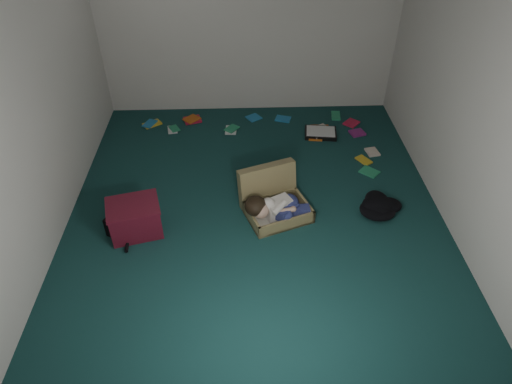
{
  "coord_description": "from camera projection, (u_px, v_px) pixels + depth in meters",
  "views": [
    {
      "loc": [
        -0.14,
        -3.76,
        3.31
      ],
      "look_at": [
        0.0,
        -0.15,
        0.35
      ],
      "focal_mm": 32.0,
      "sensor_mm": 36.0,
      "label": 1
    }
  ],
  "objects": [
    {
      "name": "wall_back",
      "position": [
        249.0,
        19.0,
        5.92
      ],
      "size": [
        4.5,
        0.0,
        4.5
      ],
      "primitive_type": "plane",
      "rotation": [
        1.57,
        0.0,
        0.0
      ],
      "color": "silver",
      "rests_on": "ground"
    },
    {
      "name": "maroon_bin",
      "position": [
        135.0,
        218.0,
        4.62
      ],
      "size": [
        0.6,
        0.52,
        0.36
      ],
      "rotation": [
        0.0,
        0.0,
        0.25
      ],
      "color": "#5A1222",
      "rests_on": "floor"
    },
    {
      "name": "wall_right",
      "position": [
        470.0,
        98.0,
        4.25
      ],
      "size": [
        0.0,
        4.5,
        4.5
      ],
      "primitive_type": "plane",
      "rotation": [
        1.57,
        0.0,
        -1.57
      ],
      "color": "silver",
      "rests_on": "ground"
    },
    {
      "name": "person",
      "position": [
        276.0,
        207.0,
        4.74
      ],
      "size": [
        0.72,
        0.37,
        0.29
      ],
      "rotation": [
        0.0,
        0.0,
        0.36
      ],
      "color": "silver",
      "rests_on": "suitcase"
    },
    {
      "name": "wall_left",
      "position": [
        35.0,
        106.0,
        4.12
      ],
      "size": [
        0.0,
        4.5,
        4.5
      ],
      "primitive_type": "plane",
      "rotation": [
        1.57,
        0.0,
        1.57
      ],
      "color": "silver",
      "rests_on": "ground"
    },
    {
      "name": "book_scatter",
      "position": [
        289.0,
        132.0,
        6.2
      ],
      "size": [
        3.11,
        1.6,
        0.02
      ],
      "color": "gold",
      "rests_on": "floor"
    },
    {
      "name": "suitcase",
      "position": [
        274.0,
        200.0,
        4.9
      ],
      "size": [
        0.82,
        0.81,
        0.47
      ],
      "rotation": [
        0.0,
        0.0,
        0.36
      ],
      "color": "olive",
      "rests_on": "floor"
    },
    {
      "name": "clothing_pile",
      "position": [
        380.0,
        206.0,
        4.93
      ],
      "size": [
        0.48,
        0.41,
        0.14
      ],
      "primitive_type": null,
      "rotation": [
        0.0,
        0.0,
        -0.11
      ],
      "color": "black",
      "rests_on": "floor"
    },
    {
      "name": "floor",
      "position": [
        255.0,
        208.0,
        5.01
      ],
      "size": [
        4.5,
        4.5,
        0.0
      ],
      "primitive_type": "plane",
      "color": "#143B39",
      "rests_on": "ground"
    },
    {
      "name": "backpack",
      "position": [
        123.0,
        225.0,
        4.63
      ],
      "size": [
        0.48,
        0.45,
        0.23
      ],
      "primitive_type": null,
      "rotation": [
        0.0,
        0.0,
        -0.44
      ],
      "color": "black",
      "rests_on": "floor"
    },
    {
      "name": "paper_tray",
      "position": [
        321.0,
        133.0,
        6.16
      ],
      "size": [
        0.46,
        0.37,
        0.06
      ],
      "rotation": [
        0.0,
        0.0,
        -0.13
      ],
      "color": "black",
      "rests_on": "floor"
    },
    {
      "name": "wall_front",
      "position": [
        271.0,
        302.0,
        2.44
      ],
      "size": [
        4.5,
        0.0,
        4.5
      ],
      "primitive_type": "plane",
      "rotation": [
        -1.57,
        0.0,
        0.0
      ],
      "color": "silver",
      "rests_on": "ground"
    }
  ]
}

